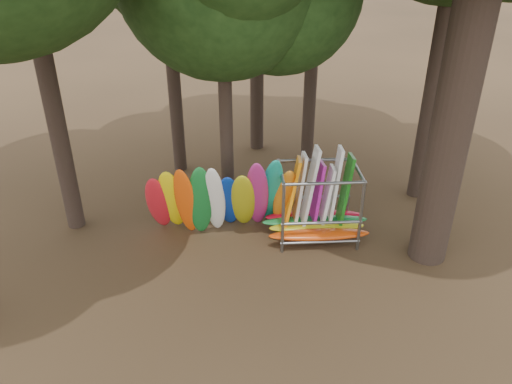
{
  "coord_description": "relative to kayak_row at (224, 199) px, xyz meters",
  "views": [
    {
      "loc": [
        -0.88,
        -11.32,
        8.41
      ],
      "look_at": [
        -0.09,
        1.5,
        1.4
      ],
      "focal_mm": 35.0,
      "sensor_mm": 36.0,
      "label": 1
    }
  ],
  "objects": [
    {
      "name": "storage_rack",
      "position": [
        2.74,
        -0.22,
        -0.22
      ],
      "size": [
        3.21,
        1.59,
        2.85
      ],
      "color": "slate",
      "rests_on": "ground"
    },
    {
      "name": "kayak_row",
      "position": [
        0.0,
        0.0,
        0.0
      ],
      "size": [
        4.47,
        2.02,
        2.96
      ],
      "color": "red",
      "rests_on": "ground"
    },
    {
      "name": "ground",
      "position": [
        1.04,
        -1.39,
        -1.25
      ],
      "size": [
        120.0,
        120.0,
        0.0
      ],
      "primitive_type": "plane",
      "color": "#47331E",
      "rests_on": "ground"
    }
  ]
}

